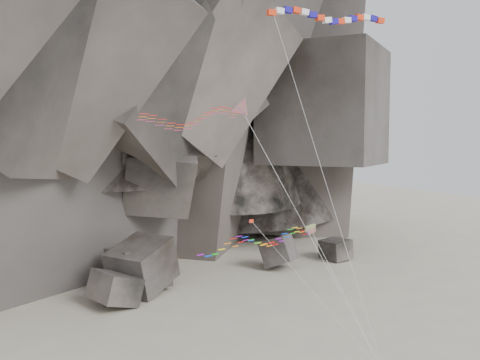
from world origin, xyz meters
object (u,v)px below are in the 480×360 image
delta_kite (189,117)px  banner_kite (329,19)px  parafoil_kite (254,240)px  pennant_kite (283,257)px

delta_kite → banner_kite: banner_kite is taller
parafoil_kite → delta_kite: bearing=148.0°
banner_kite → pennant_kite: size_ratio=2.31×
delta_kite → parafoil_kite: 11.20m
banner_kite → parafoil_kite: banner_kite is taller
banner_kite → delta_kite: bearing=-179.3°
delta_kite → parafoil_kite: delta_kite is taller
pennant_kite → delta_kite: bearing=-179.5°
banner_kite → pennant_kite: banner_kite is taller
banner_kite → pennant_kite: bearing=143.2°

